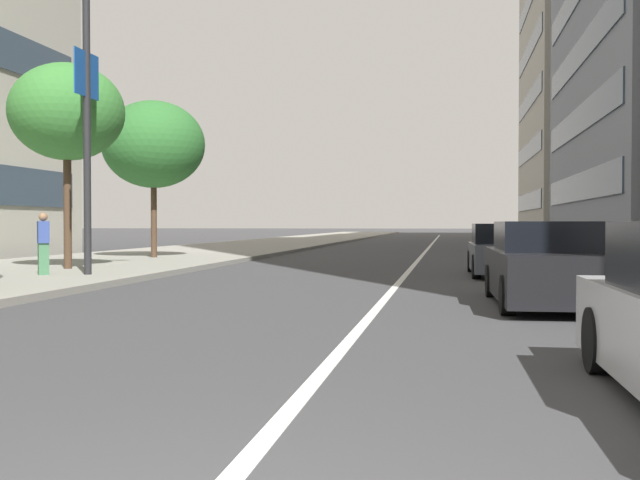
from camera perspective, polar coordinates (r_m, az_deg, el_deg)
name	(u,v)px	position (r m, az deg, el deg)	size (l,w,h in m)	color
sidewalk_right_plaza	(189,253)	(34.81, -9.60, -0.97)	(160.00, 8.12, 0.15)	gray
lane_centre_stripe	(425,252)	(37.91, 7.72, -0.89)	(110.00, 0.16, 0.01)	silver
car_far_down_avenue	(549,267)	(13.74, 16.47, -1.91)	(4.57, 1.97, 1.44)	black
car_approaching_light	(505,252)	(21.42, 13.44, -0.84)	(4.28, 1.93, 1.40)	#4C515B
street_lamp_with_banners	(97,65)	(20.10, -16.07, 12.26)	(1.26, 2.11, 8.62)	#232326
street_tree_far_plaza	(67,112)	(22.74, -18.11, 8.91)	(3.14, 3.14, 5.66)	#473323
street_tree_by_lamp_post	(154,145)	(29.37, -12.14, 6.87)	(3.77, 3.77, 5.76)	#473323
pedestrian_on_plaza	(43,244)	(20.04, -19.68, -0.27)	(0.48, 0.44, 1.52)	#3F724C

